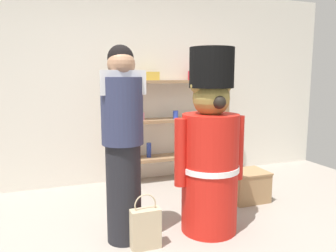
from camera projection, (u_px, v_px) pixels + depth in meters
name	position (u px, v px, depth m)	size (l,w,h in m)	color
back_wall	(120.00, 86.00, 4.43)	(6.40, 0.12, 2.60)	silver
merchandise_shelf	(175.00, 116.00, 4.53)	(1.52, 0.35, 1.74)	#93704C
teddy_bear_guard	(210.00, 152.00, 2.98)	(0.69, 0.53, 1.68)	red
person_shopper	(123.00, 142.00, 2.77)	(0.37, 0.35, 1.68)	black
shopping_bag	(146.00, 228.00, 2.74)	(0.25, 0.11, 0.47)	#C1AD89
display_crate	(247.00, 186.00, 3.80)	(0.44, 0.36, 0.35)	#9E7A51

